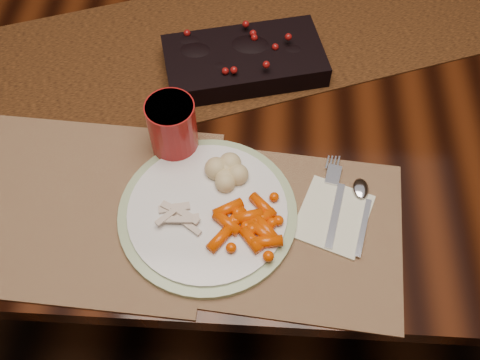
# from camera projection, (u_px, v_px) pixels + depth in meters

# --- Properties ---
(floor) EXTENTS (5.00, 5.00, 0.00)m
(floor) POSITION_uv_depth(u_px,v_px,m) (248.00, 242.00, 1.70)
(floor) COLOR black
(floor) RESTS_ON ground
(dining_table) EXTENTS (1.80, 1.00, 0.75)m
(dining_table) POSITION_uv_depth(u_px,v_px,m) (250.00, 179.00, 1.39)
(dining_table) COLOR black
(dining_table) RESTS_ON floor
(table_runner) EXTENTS (1.86, 1.01, 0.00)m
(table_runner) POSITION_uv_depth(u_px,v_px,m) (279.00, 31.00, 1.14)
(table_runner) COLOR #4B290B
(table_runner) RESTS_ON dining_table
(centerpiece) EXTENTS (0.34, 0.23, 0.06)m
(centerpiece) POSITION_uv_depth(u_px,v_px,m) (244.00, 58.00, 1.06)
(centerpiece) COLOR black
(centerpiece) RESTS_ON table_runner
(placemat_main) EXTENTS (0.44, 0.34, 0.00)m
(placemat_main) POSITION_uv_depth(u_px,v_px,m) (274.00, 228.00, 0.89)
(placemat_main) COLOR #9C7753
(placemat_main) RESTS_ON dining_table
(placemat_second) EXTENTS (0.50, 0.38, 0.00)m
(placemat_second) POSITION_uv_depth(u_px,v_px,m) (72.00, 205.00, 0.91)
(placemat_second) COLOR brown
(placemat_second) RESTS_ON dining_table
(dinner_plate) EXTENTS (0.31, 0.31, 0.02)m
(dinner_plate) POSITION_uv_depth(u_px,v_px,m) (208.00, 212.00, 0.89)
(dinner_plate) COLOR white
(dinner_plate) RESTS_ON placemat_main
(baby_carrots) EXTENTS (0.14, 0.12, 0.02)m
(baby_carrots) POSITION_uv_depth(u_px,v_px,m) (238.00, 219.00, 0.87)
(baby_carrots) COLOR #D53F00
(baby_carrots) RESTS_ON dinner_plate
(mashed_potatoes) EXTENTS (0.08, 0.07, 0.04)m
(mashed_potatoes) POSITION_uv_depth(u_px,v_px,m) (227.00, 170.00, 0.91)
(mashed_potatoes) COLOR tan
(mashed_potatoes) RESTS_ON dinner_plate
(turkey_shreds) EXTENTS (0.08, 0.07, 0.02)m
(turkey_shreds) POSITION_uv_depth(u_px,v_px,m) (177.00, 215.00, 0.87)
(turkey_shreds) COLOR #A38576
(turkey_shreds) RESTS_ON dinner_plate
(napkin) EXTENTS (0.15, 0.16, 0.00)m
(napkin) POSITION_uv_depth(u_px,v_px,m) (333.00, 216.00, 0.90)
(napkin) COLOR silver
(napkin) RESTS_ON placemat_main
(fork) EXTENTS (0.06, 0.16, 0.00)m
(fork) POSITION_uv_depth(u_px,v_px,m) (335.00, 204.00, 0.90)
(fork) COLOR white
(fork) RESTS_ON napkin
(spoon) EXTENTS (0.06, 0.14, 0.00)m
(spoon) POSITION_uv_depth(u_px,v_px,m) (363.00, 215.00, 0.89)
(spoon) COLOR silver
(spoon) RESTS_ON napkin
(red_cup) EXTENTS (0.09, 0.09, 0.12)m
(red_cup) POSITION_uv_depth(u_px,v_px,m) (173.00, 128.00, 0.93)
(red_cup) COLOR maroon
(red_cup) RESTS_ON placemat_main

